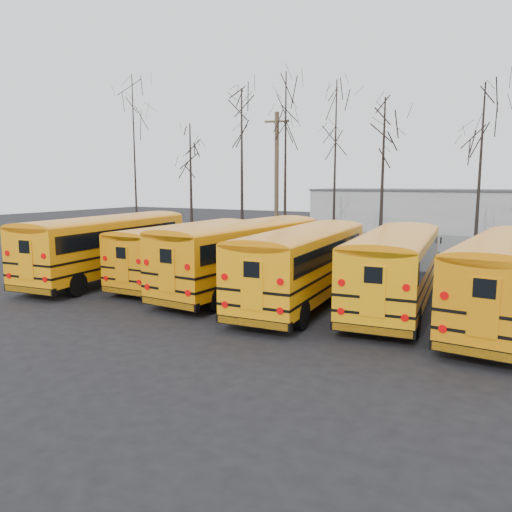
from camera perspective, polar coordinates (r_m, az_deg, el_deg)
The scene contains 17 objects.
ground at distance 18.70m, azimuth -1.96°, elevation -6.26°, with size 120.00×120.00×0.00m, color black.
fence at distance 29.28m, azimuth 10.20°, elevation 0.95°, with size 40.00×0.04×2.00m, color gray.
distant_building at distance 48.14m, azimuth 20.29°, elevation 4.63°, with size 22.00×8.00×4.00m, color #B8B8B3.
bus_a at distance 25.37m, azimuth -16.32°, elevation 1.59°, with size 3.69×11.60×3.20m.
bus_b at distance 23.93m, azimuth -7.73°, elevation 0.97°, with size 2.52×10.22×2.85m.
bus_c at distance 21.70m, azimuth -1.27°, elevation 0.74°, with size 3.24×11.35×3.14m.
bus_d at distance 19.59m, azimuth 5.63°, elevation -0.27°, with size 3.27×11.07×3.06m.
bus_e at distance 19.49m, azimuth 15.71°, elevation -0.67°, with size 3.54×10.96×3.02m.
bus_f at distance 18.45m, azimuth 26.82°, elevation -1.66°, with size 3.25×11.10×3.07m.
utility_pole_left at distance 34.64m, azimuth 2.36°, elevation 8.59°, with size 1.65×0.58×9.44m.
tree_0 at distance 39.87m, azimuth -13.69°, elevation 10.53°, with size 0.26×0.26×12.75m, color black.
tree_1 at distance 39.11m, azimuth -7.45°, elevation 8.11°, with size 0.26×0.26×9.15m, color black.
tree_2 at distance 36.51m, azimuth -1.63°, elevation 9.85°, with size 0.26×0.26×11.31m, color black.
tree_3 at distance 34.25m, azimuth 3.37°, elevation 10.48°, with size 0.26×0.26×11.97m, color black.
tree_4 at distance 32.75m, azimuth 9.00°, elevation 9.73°, with size 0.26×0.26×11.10m, color black.
tree_5 at distance 31.62m, azimuth 14.24°, elevation 8.41°, with size 0.26×0.26×9.76m, color black.
tree_6 at distance 31.97m, azimuth 24.20°, elevation 8.48°, with size 0.26×0.26×10.36m, color black.
Camera 1 is at (9.33, -15.50, 4.73)m, focal length 35.00 mm.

